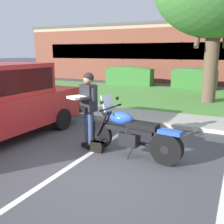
# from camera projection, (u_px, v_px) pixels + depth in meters

# --- Properties ---
(ground_plane) EXTENTS (140.00, 140.00, 0.00)m
(ground_plane) POSITION_uv_depth(u_px,v_px,m) (92.00, 163.00, 5.15)
(ground_plane) COLOR #424247
(curb_strip) EXTENTS (60.00, 0.20, 0.12)m
(curb_strip) POSITION_uv_depth(u_px,v_px,m) (144.00, 122.00, 7.90)
(curb_strip) COLOR #ADA89E
(curb_strip) RESTS_ON ground
(concrete_walk) EXTENTS (60.00, 1.50, 0.08)m
(concrete_walk) POSITION_uv_depth(u_px,v_px,m) (152.00, 117.00, 8.65)
(concrete_walk) COLOR #ADA89E
(concrete_walk) RESTS_ON ground
(grass_lawn) EXTENTS (60.00, 6.97, 0.06)m
(grass_lawn) POSITION_uv_depth(u_px,v_px,m) (178.00, 97.00, 12.37)
(grass_lawn) COLOR #518E3D
(grass_lawn) RESTS_ON ground
(stall_stripe_1) EXTENTS (0.18, 4.40, 0.01)m
(stall_stripe_1) POSITION_uv_depth(u_px,v_px,m) (85.00, 157.00, 5.44)
(stall_stripe_1) COLOR silver
(stall_stripe_1) RESTS_ON ground
(motorcycle) EXTENTS (2.24, 0.82, 1.26)m
(motorcycle) POSITION_uv_depth(u_px,v_px,m) (134.00, 134.00, 5.37)
(motorcycle) COLOR black
(motorcycle) RESTS_ON ground
(rider_person) EXTENTS (0.57, 0.66, 1.70)m
(rider_person) POSITION_uv_depth(u_px,v_px,m) (88.00, 104.00, 5.78)
(rider_person) COLOR black
(rider_person) RESTS_ON ground
(handbag) EXTENTS (0.28, 0.13, 0.36)m
(handbag) POSITION_uv_depth(u_px,v_px,m) (97.00, 146.00, 5.68)
(handbag) COLOR black
(handbag) RESTS_ON ground
(hedge_left) EXTENTS (3.01, 0.90, 1.24)m
(hedge_left) POSITION_uv_depth(u_px,v_px,m) (129.00, 75.00, 16.77)
(hedge_left) COLOR #336B2D
(hedge_left) RESTS_ON ground
(hedge_center_left) EXTENTS (2.51, 0.90, 1.24)m
(hedge_center_left) POSITION_uv_depth(u_px,v_px,m) (194.00, 78.00, 15.08)
(hedge_center_left) COLOR #336B2D
(hedge_center_left) RESTS_ON ground
(brick_building) EXTENTS (24.92, 8.74, 4.17)m
(brick_building) POSITION_uv_depth(u_px,v_px,m) (192.00, 52.00, 20.97)
(brick_building) COLOR brown
(brick_building) RESTS_ON ground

